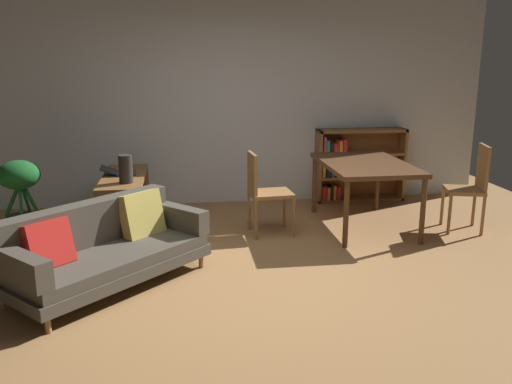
{
  "coord_description": "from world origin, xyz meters",
  "views": [
    {
      "loc": [
        -0.7,
        -4.42,
        1.92
      ],
      "look_at": [
        0.02,
        0.72,
        0.61
      ],
      "focal_mm": 37.63,
      "sensor_mm": 36.0,
      "label": 1
    }
  ],
  "objects": [
    {
      "name": "dining_chair_near",
      "position": [
        2.5,
        1.03,
        0.54
      ],
      "size": [
        0.48,
        0.49,
        0.98
      ],
      "color": "olive",
      "rests_on": "ground_plane"
    },
    {
      "name": "bookshelf",
      "position": [
        1.62,
        2.53,
        0.49
      ],
      "size": [
        1.21,
        0.29,
        0.98
      ],
      "color": "brown",
      "rests_on": "ground_plane"
    },
    {
      "name": "open_laptop",
      "position": [
        -1.42,
        1.74,
        0.65
      ],
      "size": [
        0.41,
        0.32,
        0.09
      ],
      "color": "#333338",
      "rests_on": "media_console"
    },
    {
      "name": "desk_speaker",
      "position": [
        -1.3,
        1.27,
        0.77
      ],
      "size": [
        0.15,
        0.15,
        0.3
      ],
      "color": "#2D2823",
      "rests_on": "media_console"
    },
    {
      "name": "media_console",
      "position": [
        -1.37,
        1.64,
        0.31
      ],
      "size": [
        0.47,
        1.35,
        0.62
      ],
      "color": "brown",
      "rests_on": "ground_plane"
    },
    {
      "name": "dining_table",
      "position": [
        1.35,
        1.32,
        0.69
      ],
      "size": [
        0.93,
        1.43,
        0.76
      ],
      "color": "#56351E",
      "rests_on": "ground_plane"
    },
    {
      "name": "fabric_couch",
      "position": [
        -1.4,
        0.06,
        0.34
      ],
      "size": [
        1.76,
        1.74,
        0.72
      ],
      "color": "olive",
      "rests_on": "ground_plane"
    },
    {
      "name": "back_wall_panel",
      "position": [
        0.0,
        2.7,
        1.35
      ],
      "size": [
        6.8,
        0.1,
        2.7
      ],
      "primitive_type": "cube",
      "color": "silver",
      "rests_on": "ground_plane"
    },
    {
      "name": "potted_floor_plant",
      "position": [
        -2.49,
        1.61,
        0.51
      ],
      "size": [
        0.46,
        0.46,
        0.83
      ],
      "color": "#333338",
      "rests_on": "ground_plane"
    },
    {
      "name": "ground_plane",
      "position": [
        0.0,
        0.0,
        0.0
      ],
      "size": [
        8.16,
        8.16,
        0.0
      ],
      "primitive_type": "plane",
      "color": "#9E7042"
    },
    {
      "name": "dining_chair_far",
      "position": [
        0.17,
        1.23,
        0.51
      ],
      "size": [
        0.49,
        0.44,
        0.92
      ],
      "color": "olive",
      "rests_on": "ground_plane"
    }
  ]
}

